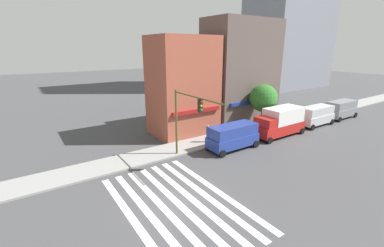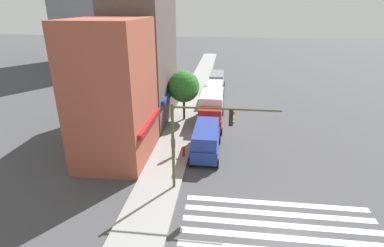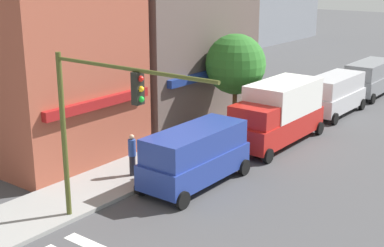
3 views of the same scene
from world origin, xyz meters
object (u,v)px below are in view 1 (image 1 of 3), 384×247
Objects in this scene: van_silver at (316,115)px; van_grey at (341,109)px; fire_hydrant at (214,139)px; traffic_signal at (187,114)px; van_blue at (233,136)px; street_tree at (263,98)px; box_truck_red at (280,121)px; pedestrian_blue_shirt at (208,133)px.

van_grey is at bearing 0.65° from van_silver.
fire_hydrant is (-20.46, 1.70, -0.67)m from van_grey.
van_grey is (24.73, -0.08, -2.84)m from traffic_signal.
street_tree is (7.14, 2.80, 2.34)m from van_blue.
fire_hydrant is (-14.44, 1.70, -0.67)m from van_silver.
van_silver is 6.02m from van_grey.
box_truck_red is 7.79m from fire_hydrant.
box_truck_red is at bearing -98.41° from street_tree.
traffic_signal is at bearing -167.45° from street_tree.
van_silver is (6.90, -0.00, -0.30)m from box_truck_red.
van_silver is 5.96× the size of fire_hydrant.
box_truck_red is at bearing -179.35° from van_silver.
van_grey is at bearing -0.20° from van_blue.
van_grey is at bearing -4.75° from fire_hydrant.
traffic_signal is 3.61× the size of pedestrian_blue_shirt.
van_grey reaches higher than pedestrian_blue_shirt.
box_truck_red reaches higher than fire_hydrant.
van_silver is at bearing 0.00° from box_truck_red.
pedestrian_blue_shirt reaches higher than fire_hydrant.
traffic_signal is 18.92m from van_silver.
pedestrian_blue_shirt is at bearing 30.66° from traffic_signal.
box_truck_red is 8.19m from pedestrian_blue_shirt.
street_tree reaches higher than van_silver.
van_grey is at bearing -0.18° from traffic_signal.
traffic_signal reaches higher than van_silver.
box_truck_red is 1.23× the size of street_tree.
traffic_signal is 5.76m from fire_hydrant.
fire_hydrant is 8.58m from street_tree.
traffic_signal is at bearing -179.59° from van_silver.
box_truck_red is at bearing -0.38° from traffic_signal.
pedestrian_blue_shirt is 2.10× the size of fire_hydrant.
van_silver is at bearing -23.35° from street_tree.
van_blue is 13.63m from van_silver.
van_blue is at bearing 5.96° from pedestrian_blue_shirt.
box_truck_red is 1.23× the size of van_silver.
van_silver is at bearing 62.92° from pedestrian_blue_shirt.
van_silver is (18.71, -0.08, -2.84)m from traffic_signal.
van_silver is (13.63, 0.00, 0.00)m from van_blue.
van_grey is at bearing 0.00° from box_truck_red.
pedestrian_blue_shirt is (-14.70, 2.46, -0.21)m from van_silver.
traffic_signal is at bearing 179.62° from box_truck_red.
van_blue is 2.83× the size of pedestrian_blue_shirt.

